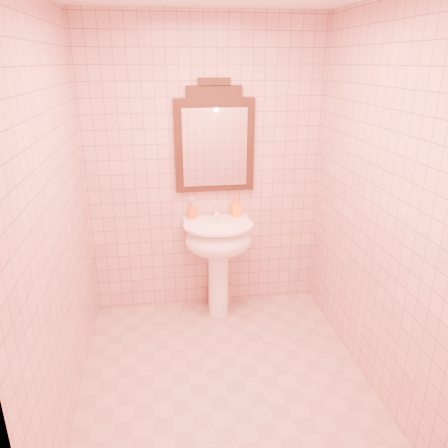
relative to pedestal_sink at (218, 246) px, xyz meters
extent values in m
plane|color=tan|center=(-0.08, -0.87, -0.66)|extent=(2.20, 2.20, 0.00)
cube|color=#D5A495|center=(-0.08, 0.23, 0.59)|extent=(2.00, 0.02, 2.50)
cylinder|color=white|center=(0.00, 0.01, -0.31)|extent=(0.17, 0.17, 0.70)
ellipsoid|color=white|center=(0.00, -0.01, 0.06)|extent=(0.56, 0.46, 0.28)
cube|color=white|center=(0.00, 0.15, 0.17)|extent=(0.56, 0.15, 0.05)
cylinder|color=white|center=(0.00, -0.01, 0.19)|extent=(0.58, 0.58, 0.02)
cylinder|color=white|center=(0.00, 0.15, 0.25)|extent=(0.04, 0.04, 0.09)
cylinder|color=white|center=(0.00, 0.10, 0.28)|extent=(0.02, 0.10, 0.02)
cylinder|color=white|center=(0.00, 0.05, 0.26)|extent=(0.02, 0.02, 0.04)
cube|color=white|center=(0.00, 0.16, 0.30)|extent=(0.02, 0.07, 0.01)
cube|color=black|center=(0.00, 0.20, 0.81)|extent=(0.66, 0.05, 0.76)
cube|color=black|center=(0.00, 0.20, 1.24)|extent=(0.44, 0.05, 0.10)
cube|color=black|center=(0.00, 0.20, 1.31)|extent=(0.25, 0.05, 0.06)
cube|color=white|center=(0.00, 0.17, 0.80)|extent=(0.53, 0.01, 0.63)
cylinder|color=orange|center=(-0.21, 0.17, 0.25)|extent=(0.07, 0.07, 0.09)
cylinder|color=silver|center=(-0.19, 0.17, 0.29)|extent=(0.01, 0.01, 0.17)
cylinder|color=#338CD8|center=(-0.21, 0.18, 0.29)|extent=(0.01, 0.01, 0.17)
cylinder|color=#E5334C|center=(-0.21, 0.15, 0.29)|extent=(0.01, 0.01, 0.17)
imported|color=orange|center=(0.18, 0.16, 0.29)|extent=(0.09, 0.09, 0.18)
cube|color=#CB777E|center=(0.03, 0.14, -0.55)|extent=(0.21, 0.17, 0.22)
camera|label=1|loc=(-0.45, -3.35, 1.47)|focal=35.00mm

